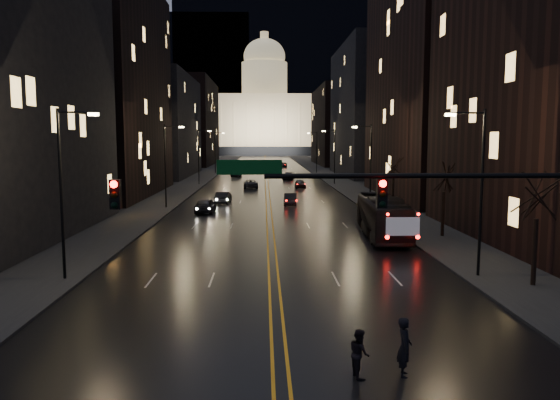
{
  "coord_description": "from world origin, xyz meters",
  "views": [
    {
      "loc": [
        -0.52,
        -18.36,
        7.45
      ],
      "look_at": [
        0.33,
        10.04,
        4.26
      ],
      "focal_mm": 35.0,
      "sensor_mm": 36.0,
      "label": 1
    }
  ],
  "objects": [
    {
      "name": "pedestrian_b",
      "position": [
        2.47,
        -2.0,
        0.77
      ],
      "size": [
        0.54,
        0.81,
        1.55
      ],
      "primitive_type": "imported",
      "rotation": [
        0.0,
        0.0,
        1.75
      ],
      "color": "black",
      "rests_on": "ground"
    },
    {
      "name": "streetlamp_left_dist",
      "position": [
        -10.81,
        100.0,
        5.08
      ],
      "size": [
        2.13,
        0.25,
        9.0
      ],
      "color": "black",
      "rests_on": "ground"
    },
    {
      "name": "streetlamp_right_mid",
      "position": [
        10.81,
        40.0,
        5.08
      ],
      "size": [
        2.13,
        0.25,
        9.0
      ],
      "color": "black",
      "rests_on": "ground"
    },
    {
      "name": "tree_right_far",
      "position": [
        13.0,
        38.0,
        4.53
      ],
      "size": [
        2.4,
        2.4,
        6.65
      ],
      "color": "black",
      "rests_on": "ground"
    },
    {
      "name": "mountain_ridge",
      "position": [
        40.0,
        380.0,
        65.0
      ],
      "size": [
        520.0,
        60.0,
        130.0
      ],
      "primitive_type": "cube",
      "color": "black",
      "rests_on": "ground"
    },
    {
      "name": "building_right_dist",
      "position": [
        21.0,
        140.0,
        11.0
      ],
      "size": [
        12.0,
        40.0,
        22.0
      ],
      "primitive_type": "cube",
      "color": "black",
      "rests_on": "ground"
    },
    {
      "name": "receding_car_a",
      "position": [
        2.5,
        42.87,
        0.67
      ],
      "size": [
        1.71,
        4.14,
        1.33
      ],
      "primitive_type": "imported",
      "rotation": [
        0.0,
        0.0,
        -0.07
      ],
      "color": "black",
      "rests_on": "ground"
    },
    {
      "name": "streetlamp_left_mid",
      "position": [
        -10.81,
        40.0,
        5.08
      ],
      "size": [
        2.13,
        0.25,
        9.0
      ],
      "color": "black",
      "rests_on": "ground"
    },
    {
      "name": "streetlamp_left_far",
      "position": [
        -10.81,
        70.0,
        5.08
      ],
      "size": [
        2.13,
        0.25,
        9.0
      ],
      "color": "black",
      "rests_on": "ground"
    },
    {
      "name": "oncoming_car_c",
      "position": [
        -2.5,
        64.42,
        0.66
      ],
      "size": [
        2.34,
        4.8,
        1.31
      ],
      "primitive_type": "imported",
      "rotation": [
        0.0,
        0.0,
        3.17
      ],
      "color": "black",
      "rests_on": "ground"
    },
    {
      "name": "oncoming_car_a",
      "position": [
        -6.44,
        36.52,
        0.76
      ],
      "size": [
        2.01,
        4.56,
        1.53
      ],
      "primitive_type": "imported",
      "rotation": [
        0.0,
        0.0,
        3.09
      ],
      "color": "black",
      "rests_on": "ground"
    },
    {
      "name": "building_right_tall",
      "position": [
        21.0,
        50.0,
        19.0
      ],
      "size": [
        12.0,
        30.0,
        38.0
      ],
      "primitive_type": "cube",
      "color": "black",
      "rests_on": "ground"
    },
    {
      "name": "streetlamp_left_near",
      "position": [
        -10.81,
        10.0,
        5.08
      ],
      "size": [
        2.13,
        0.25,
        9.0
      ],
      "color": "black",
      "rests_on": "ground"
    },
    {
      "name": "streetlamp_right_near",
      "position": [
        10.81,
        10.0,
        5.08
      ],
      "size": [
        2.13,
        0.25,
        9.0
      ],
      "color": "black",
      "rests_on": "ground"
    },
    {
      "name": "traffic_signal",
      "position": [
        5.91,
        -0.0,
        5.1
      ],
      "size": [
        17.29,
        0.45,
        7.0
      ],
      "color": "black",
      "rests_on": "ground"
    },
    {
      "name": "road",
      "position": [
        0.0,
        130.0,
        0.01
      ],
      "size": [
        20.0,
        320.0,
        0.02
      ],
      "primitive_type": "cube",
      "color": "black",
      "rests_on": "ground"
    },
    {
      "name": "receding_car_c",
      "position": [
        3.96,
        80.85,
        0.67
      ],
      "size": [
        2.45,
        4.82,
        1.34
      ],
      "primitive_type": "imported",
      "rotation": [
        0.0,
        0.0,
        -0.13
      ],
      "color": "black",
      "rests_on": "ground"
    },
    {
      "name": "receding_car_b",
      "position": [
        5.03,
        64.14,
        0.66
      ],
      "size": [
        1.67,
        3.94,
        1.33
      ],
      "primitive_type": "imported",
      "rotation": [
        0.0,
        0.0,
        0.02
      ],
      "color": "black",
      "rests_on": "ground"
    },
    {
      "name": "bus",
      "position": [
        8.49,
        22.32,
        1.56
      ],
      "size": [
        3.26,
        11.32,
        3.12
      ],
      "primitive_type": "imported",
      "rotation": [
        0.0,
        0.0,
        -0.06
      ],
      "color": "black",
      "rests_on": "ground"
    },
    {
      "name": "tree_right_near",
      "position": [
        13.0,
        8.0,
        4.53
      ],
      "size": [
        2.4,
        2.4,
        6.65
      ],
      "color": "black",
      "rests_on": "ground"
    },
    {
      "name": "center_line",
      "position": [
        0.0,
        130.0,
        0.03
      ],
      "size": [
        0.62,
        320.0,
        0.01
      ],
      "primitive_type": "cube",
      "color": "orange",
      "rests_on": "road"
    },
    {
      "name": "ground",
      "position": [
        0.0,
        0.0,
        0.0
      ],
      "size": [
        900.0,
        900.0,
        0.0
      ],
      "primitive_type": "plane",
      "color": "black",
      "rests_on": "ground"
    },
    {
      "name": "sidewalk_left",
      "position": [
        -14.0,
        130.0,
        0.08
      ],
      "size": [
        8.0,
        320.0,
        0.16
      ],
      "primitive_type": "cube",
      "color": "black",
      "rests_on": "ground"
    },
    {
      "name": "streetlamp_right_far",
      "position": [
        10.81,
        70.0,
        5.08
      ],
      "size": [
        2.13,
        0.25,
        9.0
      ],
      "color": "black",
      "rests_on": "ground"
    },
    {
      "name": "building_right_mid",
      "position": [
        21.0,
        92.0,
        13.0
      ],
      "size": [
        12.0,
        34.0,
        26.0
      ],
      "primitive_type": "cube",
      "color": "black",
      "rests_on": "ground"
    },
    {
      "name": "oncoming_car_b",
      "position": [
        -5.21,
        44.51,
        0.69
      ],
      "size": [
        1.76,
        4.31,
        1.39
      ],
      "primitive_type": "imported",
      "rotation": [
        0.0,
        0.0,
        3.07
      ],
      "color": "black",
      "rests_on": "ground"
    },
    {
      "name": "capitol",
      "position": [
        0.0,
        250.0,
        17.15
      ],
      "size": [
        90.0,
        50.0,
        58.5
      ],
      "color": "black",
      "rests_on": "ground"
    },
    {
      "name": "tree_right_mid",
      "position": [
        13.0,
        22.0,
        4.53
      ],
      "size": [
        2.4,
        2.4,
        6.65
      ],
      "color": "black",
      "rests_on": "ground"
    },
    {
      "name": "pedestrian_a",
      "position": [
        3.88,
        -2.0,
        0.95
      ],
      "size": [
        0.56,
        0.76,
        1.9
      ],
      "primitive_type": "imported",
      "rotation": [
        0.0,
        0.0,
        1.41
      ],
      "color": "black",
      "rests_on": "ground"
    },
    {
      "name": "building_left_dist",
      "position": [
        -21.0,
        140.0,
        12.0
      ],
      "size": [
        12.0,
        40.0,
        24.0
      ],
      "primitive_type": "cube",
      "color": "black",
      "rests_on": "ground"
    },
    {
      "name": "receding_car_d",
      "position": [
        4.53,
        126.38,
        0.67
      ],
      "size": [
        2.55,
        4.96,
        1.34
      ],
      "primitive_type": "imported",
      "rotation": [
        0.0,
        0.0,
        -0.07
      ],
      "color": "black",
      "rests_on": "ground"
    },
    {
      "name": "sidewalk_right",
      "position": [
        14.0,
        130.0,
        0.08
      ],
      "size": [
        8.0,
        320.0,
        0.16
      ],
      "primitive_type": "cube",
      "color": "black",
      "rests_on": "ground"
    },
    {
      "name": "building_left_mid",
      "position": [
        -21.0,
        54.0,
        14.0
      ],
      "size": [
        12.0,
        30.0,
        28.0
      ],
      "primitive_type": "cube",
      "color": "black",
      "rests_on": "ground"
    },
    {
      "name": "oncoming_car_d",
      "position": [
        -6.0,
        90.23,
        0.72
      ],
      "size": [
        2.24,
        5.02,
        1.43
      ],
      "primitive_type": "imported",
      "rotation": [
        0.0,
        0.0,
        3.09
      ],
      "color": "black",
      "rests_on": "ground"
    },
    {
      "name": "building_left_far",
      "position": [
        -21.0,
        92.0,
        10.0
      ],
      "size": [
        12.0,
        34.0,
        20.0
      ],
      "primitive_type": "cube",
      "color": "black",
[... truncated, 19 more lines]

